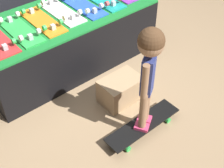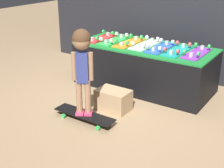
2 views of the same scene
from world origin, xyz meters
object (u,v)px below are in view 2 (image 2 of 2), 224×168
skateboard_orange_on_rack (129,42)px  skateboard_white_on_rack (146,44)px  skateboard_red_on_rack (101,38)px  storage_box (113,100)px  skateboard_purple_on_rack (197,53)px  skateboard_teal_on_rack (178,50)px  skateboard_blue_on_rack (161,47)px  skateboard_on_floor (84,115)px  child (82,56)px  skateboard_green_on_rack (114,40)px

skateboard_orange_on_rack → skateboard_white_on_rack: size_ratio=1.00×
skateboard_red_on_rack → storage_box: skateboard_red_on_rack is taller
skateboard_orange_on_rack → skateboard_purple_on_rack: bearing=1.8°
skateboard_purple_on_rack → storage_box: (-0.69, -0.88, -0.50)m
skateboard_white_on_rack → skateboard_teal_on_rack: bearing=-4.5°
skateboard_blue_on_rack → skateboard_white_on_rack: bearing=172.2°
skateboard_blue_on_rack → skateboard_on_floor: skateboard_blue_on_rack is taller
skateboard_on_floor → storage_box: (0.11, 0.43, 0.06)m
child → skateboard_purple_on_rack: bearing=27.4°
skateboard_red_on_rack → skateboard_orange_on_rack: 0.50m
skateboard_blue_on_rack → skateboard_on_floor: 1.44m
skateboard_purple_on_rack → skateboard_on_floor: (-0.81, -1.32, -0.56)m
skateboard_green_on_rack → storage_box: skateboard_green_on_rack is taller
skateboard_white_on_rack → skateboard_blue_on_rack: size_ratio=1.00×
skateboard_orange_on_rack → skateboard_purple_on_rack: size_ratio=1.00×
skateboard_white_on_rack → child: size_ratio=0.63×
skateboard_red_on_rack → skateboard_orange_on_rack: same height
skateboard_teal_on_rack → child: (-0.56, -1.28, 0.15)m
skateboard_orange_on_rack → storage_box: 1.03m
skateboard_blue_on_rack → skateboard_teal_on_rack: size_ratio=1.00×
child → skateboard_blue_on_rack: bearing=45.2°
skateboard_red_on_rack → skateboard_green_on_rack: (0.25, 0.00, 0.00)m
skateboard_white_on_rack → skateboard_purple_on_rack: (0.74, -0.00, 0.00)m
skateboard_white_on_rack → skateboard_red_on_rack: bearing=-176.4°
skateboard_orange_on_rack → storage_box: (0.30, -0.85, -0.50)m
skateboard_white_on_rack → skateboard_purple_on_rack: same height
skateboard_teal_on_rack → skateboard_purple_on_rack: same height
child → skateboard_teal_on_rack: bearing=35.3°
skateboard_on_floor → skateboard_blue_on_rack: bearing=76.3°
skateboard_white_on_rack → skateboard_on_floor: 1.43m
skateboard_green_on_rack → skateboard_on_floor: (0.43, -1.27, -0.56)m
skateboard_white_on_rack → skateboard_purple_on_rack: bearing=-0.1°
skateboard_orange_on_rack → child: child is taller
skateboard_blue_on_rack → child: child is taller
skateboard_teal_on_rack → skateboard_on_floor: size_ratio=0.81×
skateboard_blue_on_rack → skateboard_orange_on_rack: bearing=179.9°
skateboard_red_on_rack → skateboard_white_on_rack: bearing=3.6°
skateboard_green_on_rack → skateboard_teal_on_rack: same height
skateboard_orange_on_rack → skateboard_teal_on_rack: bearing=-0.4°
skateboard_white_on_rack → skateboard_blue_on_rack: same height
skateboard_green_on_rack → child: (0.43, -1.27, 0.15)m
skateboard_red_on_rack → skateboard_orange_on_rack: size_ratio=1.00×
skateboard_orange_on_rack → storage_box: bearing=-70.8°
skateboard_purple_on_rack → skateboard_on_floor: skateboard_purple_on_rack is taller
skateboard_white_on_rack → skateboard_on_floor: bearing=-92.8°
skateboard_green_on_rack → skateboard_purple_on_rack: same height
skateboard_red_on_rack → skateboard_green_on_rack: 0.25m
skateboard_teal_on_rack → skateboard_red_on_rack: bearing=-179.6°
skateboard_blue_on_rack → skateboard_teal_on_rack: bearing=-1.2°
skateboard_green_on_rack → child: bearing=-71.3°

